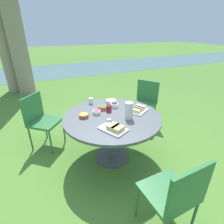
% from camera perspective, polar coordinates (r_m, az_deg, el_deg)
% --- Properties ---
extents(ground_plane, '(40.00, 40.00, 0.00)m').
position_cam_1_polar(ground_plane, '(2.81, 0.00, -14.41)').
color(ground_plane, '#4C7A2D').
extents(river_strip, '(40.00, 3.28, 0.01)m').
position_cam_1_polar(river_strip, '(8.89, -18.49, 12.65)').
color(river_strip, '#4C706B').
rests_on(river_strip, ground_plane).
extents(tree_trunk_far, '(0.48, 0.48, 4.00)m').
position_cam_1_polar(tree_trunk_far, '(5.86, -29.73, 24.54)').
color(tree_trunk_far, gray).
rests_on(tree_trunk_far, ground_plane).
extents(dining_table, '(1.35, 1.35, 0.72)m').
position_cam_1_polar(dining_table, '(2.46, 0.00, -3.29)').
color(dining_table, '#4C4C51').
rests_on(dining_table, ground_plane).
extents(chair_near_left, '(0.60, 0.60, 0.89)m').
position_cam_1_polar(chair_near_left, '(3.53, 10.68, 3.85)').
color(chair_near_left, '#2D6B38').
rests_on(chair_near_left, ground_plane).
extents(chair_near_right, '(0.60, 0.61, 0.89)m').
position_cam_1_polar(chair_near_right, '(3.02, -22.32, -1.64)').
color(chair_near_right, '#2D6B38').
rests_on(chair_near_right, ground_plane).
extents(chair_far_back, '(0.46, 0.44, 0.89)m').
position_cam_1_polar(chair_far_back, '(1.75, 20.00, -23.60)').
color(chair_far_back, '#2D6B38').
rests_on(chair_far_back, ground_plane).
extents(water_pitcher, '(0.11, 0.11, 0.23)m').
position_cam_1_polar(water_pitcher, '(2.31, 5.57, 0.45)').
color(water_pitcher, silver).
rests_on(water_pitcher, dining_table).
extents(wine_glass, '(0.07, 0.07, 0.20)m').
position_cam_1_polar(wine_glass, '(2.25, -1.02, 0.75)').
color(wine_glass, silver).
rests_on(wine_glass, dining_table).
extents(platter_bread_main, '(0.33, 0.38, 0.07)m').
position_cam_1_polar(platter_bread_main, '(2.07, 0.75, -5.34)').
color(platter_bread_main, white).
rests_on(platter_bread_main, dining_table).
extents(platter_charcuterie, '(0.36, 0.34, 0.06)m').
position_cam_1_polar(platter_charcuterie, '(2.57, 8.36, 0.88)').
color(platter_charcuterie, white).
rests_on(platter_charcuterie, dining_table).
extents(bowl_fries, '(0.13, 0.13, 0.05)m').
position_cam_1_polar(bowl_fries, '(2.40, -9.19, -1.12)').
color(bowl_fries, '#B74733').
rests_on(bowl_fries, dining_table).
extents(bowl_salad, '(0.15, 0.15, 0.05)m').
position_cam_1_polar(bowl_salad, '(2.61, -3.04, 1.53)').
color(bowl_salad, '#B74733').
rests_on(bowl_salad, dining_table).
extents(bowl_olives, '(0.12, 0.12, 0.06)m').
position_cam_1_polar(bowl_olives, '(2.68, 0.75, 2.32)').
color(bowl_olives, white).
rests_on(bowl_olives, dining_table).
extents(bowl_dip_red, '(0.11, 0.11, 0.05)m').
position_cam_1_polar(bowl_dip_red, '(2.47, -5.03, 0.01)').
color(bowl_dip_red, beige).
rests_on(bowl_dip_red, dining_table).
extents(bowl_dip_cream, '(0.16, 0.16, 0.05)m').
position_cam_1_polar(bowl_dip_cream, '(2.83, -0.30, 3.55)').
color(bowl_dip_cream, silver).
rests_on(bowl_dip_cream, dining_table).
extents(cup_water_near, '(0.07, 0.07, 0.09)m').
position_cam_1_polar(cup_water_near, '(2.82, -6.89, 3.67)').
color(cup_water_near, silver).
rests_on(cup_water_near, dining_table).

